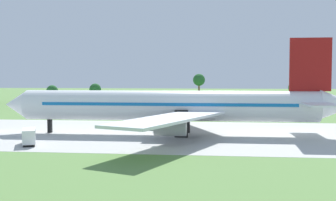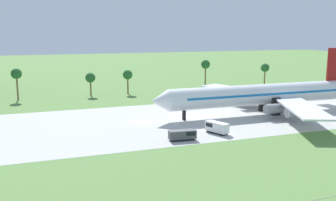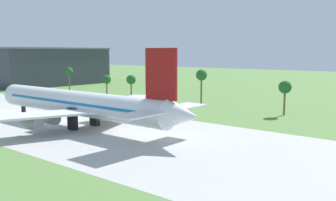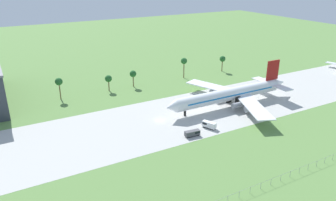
% 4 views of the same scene
% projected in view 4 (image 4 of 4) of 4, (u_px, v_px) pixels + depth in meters
% --- Properties ---
extents(ground_plane, '(600.00, 600.00, 0.00)m').
position_uv_depth(ground_plane, '(160.00, 121.00, 137.16)').
color(ground_plane, '#5B8442').
extents(taxiway_strip, '(320.00, 44.00, 0.02)m').
position_uv_depth(taxiway_strip, '(160.00, 121.00, 137.16)').
color(taxiway_strip, '#B2B2AD').
rests_on(taxiway_strip, ground_plane).
extents(jet_airliner, '(68.11, 58.15, 18.31)m').
position_uv_depth(jet_airliner, '(232.00, 94.00, 150.86)').
color(jet_airliner, white).
rests_on(jet_airliner, ground_plane).
extents(baggage_tug, '(4.09, 5.98, 2.64)m').
position_uv_depth(baggage_tug, '(209.00, 125.00, 130.27)').
color(baggage_tug, black).
rests_on(baggage_tug, ground_plane).
extents(fuel_truck, '(6.09, 2.58, 2.24)m').
position_uv_depth(fuel_truck, '(193.00, 133.00, 123.95)').
color(fuel_truck, black).
rests_on(fuel_truck, ground_plane).
extents(perimeter_fence, '(80.10, 0.10, 2.10)m').
position_uv_depth(perimeter_fence, '(250.00, 189.00, 91.95)').
color(perimeter_fence, gray).
rests_on(perimeter_fence, ground_plane).
extents(palm_tree_row, '(101.95, 3.60, 11.94)m').
position_uv_depth(palm_tree_row, '(146.00, 70.00, 177.94)').
color(palm_tree_row, brown).
rests_on(palm_tree_row, ground_plane).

